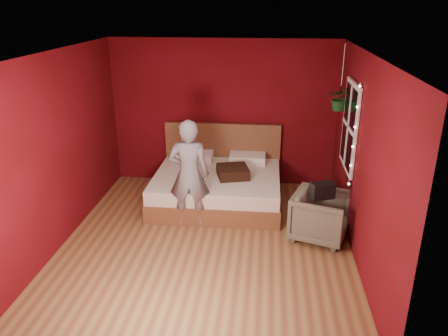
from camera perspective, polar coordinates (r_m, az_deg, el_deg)
floor at (r=6.25m, az=-2.26°, el=-9.68°), size 4.50×4.50×0.00m
room_walls at (r=5.58m, az=-2.51°, el=5.29°), size 4.04×4.54×2.62m
window at (r=6.54m, az=16.07°, el=5.25°), size 0.05×0.97×1.27m
fairy_lights at (r=6.04m, az=16.62°, el=3.90°), size 0.04×0.04×1.45m
bed at (r=7.37m, az=-0.79°, el=-2.06°), size 2.08×1.77×1.14m
person at (r=6.37m, az=-4.59°, el=-0.83°), size 0.62×0.43×1.64m
armchair at (r=6.34m, az=12.47°, el=-6.16°), size 0.95×0.94×0.69m
handbag at (r=6.03m, az=12.76°, el=-2.87°), size 0.35×0.25×0.22m
throw_pillow at (r=7.04m, az=1.16°, el=-0.51°), size 0.58×0.58×0.17m
hanging_plant at (r=6.97m, az=14.92°, el=8.80°), size 0.42×0.39×1.00m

